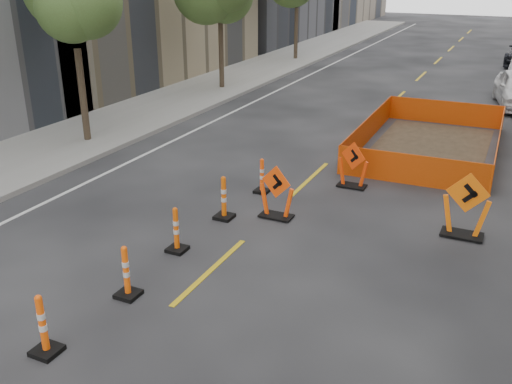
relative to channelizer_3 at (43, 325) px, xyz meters
The scene contains 11 objects.
sidewalk_left 13.97m from the channelizer_3, 124.39° to the left, with size 4.00×90.00×0.15m, color gray.
tree_l_b 12.63m from the channelizer_3, 127.42° to the left, with size 2.80×2.80×5.95m.
channelizer_3 is the anchor object (origin of this frame).
channelizer_4 1.99m from the channelizer_3, 85.50° to the left, with size 0.43×0.43×1.09m, color #FF580A, non-canonical shape.
channelizer_5 3.97m from the channelizer_3, 89.94° to the left, with size 0.42×0.42×1.06m, color #E25409, non-canonical shape.
channelizer_6 5.95m from the channelizer_3, 88.75° to the left, with size 0.44×0.44×1.13m, color #DD5609, non-canonical shape.
channelizer_7 7.94m from the channelizer_3, 88.12° to the left, with size 0.39×0.39×0.99m, color #FF4C0A, non-canonical shape.
chevron_sign_left 6.69m from the channelizer_3, 78.84° to the left, with size 0.93×0.56×1.39m, color #FF480A, non-canonical shape.
chevron_sign_center 9.71m from the channelizer_3, 75.56° to the left, with size 0.90×0.54×1.35m, color #EF3C0A, non-canonical shape.
chevron_sign_right 9.36m from the channelizer_3, 52.71° to the left, with size 1.07×0.64×1.60m, color #FF680A, non-canonical shape.
safety_fence 14.49m from the channelizer_3, 74.70° to the left, with size 4.31×7.33×0.92m, color #FF430D, non-canonical shape.
Camera 1 is at (5.31, -5.03, 6.02)m, focal length 40.00 mm.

